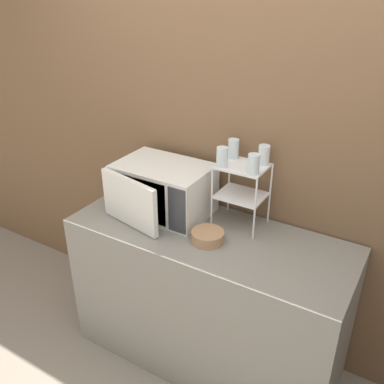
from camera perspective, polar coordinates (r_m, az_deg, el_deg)
name	(u,v)px	position (r m, az deg, el deg)	size (l,w,h in m)	color
wall_back	(240,146)	(2.45, 6.44, 6.07)	(8.00, 0.06, 2.60)	brown
counter	(208,298)	(2.62, 2.09, -13.95)	(1.57, 0.62, 0.91)	gray
microwave	(162,189)	(2.48, -4.07, 0.38)	(0.54, 0.48, 0.29)	silver
dish_rack	(242,183)	(2.32, 6.68, 1.26)	(0.26, 0.22, 0.36)	white
glass_front_left	(222,157)	(2.23, 4.05, 4.68)	(0.06, 0.06, 0.11)	silver
glass_back_right	(264,155)	(2.29, 9.57, 4.90)	(0.06, 0.06, 0.11)	silver
glass_front_right	(254,164)	(2.16, 8.20, 3.70)	(0.06, 0.06, 0.11)	silver
glass_back_left	(233,149)	(2.35, 5.54, 5.78)	(0.06, 0.06, 0.11)	silver
bowl	(208,236)	(2.26, 2.10, -5.95)	(0.17, 0.17, 0.06)	#AD7F56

